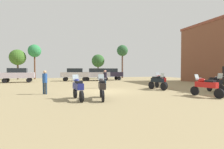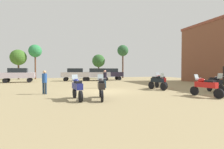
% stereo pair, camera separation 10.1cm
% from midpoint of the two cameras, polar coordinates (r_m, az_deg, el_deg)
% --- Properties ---
extents(ground_plane, '(44.00, 52.00, 0.02)m').
position_cam_midpoint_polar(ground_plane, '(14.42, -2.23, -5.49)').
color(ground_plane, '#97855C').
extents(motorcycle_1, '(0.65, 2.16, 1.47)m').
position_cam_midpoint_polar(motorcycle_1, '(10.30, -11.41, -4.24)').
color(motorcycle_1, black).
rests_on(motorcycle_1, ground).
extents(motorcycle_3, '(0.87, 2.17, 1.51)m').
position_cam_midpoint_polar(motorcycle_3, '(15.55, 30.63, -2.41)').
color(motorcycle_3, black).
rests_on(motorcycle_3, ground).
extents(motorcycle_4, '(0.62, 2.21, 1.50)m').
position_cam_midpoint_polar(motorcycle_4, '(16.95, 15.55, -1.97)').
color(motorcycle_4, black).
rests_on(motorcycle_4, ground).
extents(motorcycle_5, '(0.69, 2.28, 1.48)m').
position_cam_midpoint_polar(motorcycle_5, '(10.32, -3.64, -4.16)').
color(motorcycle_5, black).
rests_on(motorcycle_5, ground).
extents(motorcycle_7, '(0.76, 2.09, 1.50)m').
position_cam_midpoint_polar(motorcycle_7, '(15.81, 14.54, -2.21)').
color(motorcycle_7, black).
rests_on(motorcycle_7, ground).
extents(motorcycle_8, '(0.76, 2.23, 1.45)m').
position_cam_midpoint_polar(motorcycle_8, '(12.80, 28.24, -3.30)').
color(motorcycle_8, black).
rests_on(motorcycle_8, ground).
extents(car_1, '(4.52, 2.41, 2.00)m').
position_cam_midpoint_polar(car_1, '(28.12, -12.15, 0.30)').
color(car_1, black).
rests_on(car_1, ground).
extents(car_2, '(4.50, 2.34, 2.00)m').
position_cam_midpoint_polar(car_2, '(28.27, -5.26, 0.33)').
color(car_2, black).
rests_on(car_2, ground).
extents(car_3, '(4.40, 2.05, 2.00)m').
position_cam_midpoint_polar(car_3, '(27.60, -28.67, 0.12)').
color(car_3, black).
rests_on(car_3, ground).
extents(car_4, '(4.34, 1.91, 2.00)m').
position_cam_midpoint_polar(car_4, '(29.72, -0.87, 0.39)').
color(car_4, black).
rests_on(car_4, ground).
extents(person_1, '(0.43, 0.43, 1.71)m').
position_cam_midpoint_polar(person_1, '(13.38, -21.41, -1.80)').
color(person_1, '#213349').
rests_on(person_1, ground).
extents(person_2, '(0.48, 0.48, 1.74)m').
position_cam_midpoint_polar(person_2, '(16.65, -2.47, -1.01)').
color(person_2, '#1F3346').
rests_on(person_2, ground).
extents(tree_1, '(2.36, 2.36, 7.08)m').
position_cam_midpoint_polar(tree_1, '(37.44, 3.35, 7.65)').
color(tree_1, brown).
rests_on(tree_1, ground).
extents(tree_2, '(2.39, 2.39, 6.56)m').
position_cam_midpoint_polar(tree_2, '(36.22, -24.17, 6.99)').
color(tree_2, brown).
rests_on(tree_2, ground).
extents(tree_4, '(2.71, 2.71, 5.06)m').
position_cam_midpoint_polar(tree_4, '(37.18, -4.68, 4.47)').
color(tree_4, brown).
rests_on(tree_4, ground).
extents(tree_5, '(2.86, 2.86, 5.50)m').
position_cam_midpoint_polar(tree_5, '(36.36, -28.66, 4.93)').
color(tree_5, '#4F3E2B').
rests_on(tree_5, ground).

